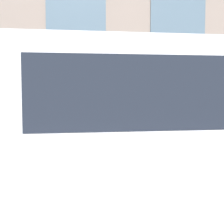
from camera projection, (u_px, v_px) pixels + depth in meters
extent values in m
plane|color=#2D2D30|center=(84.00, 202.00, 4.10)|extent=(80.00, 80.00, 0.00)
cube|color=#B2ADA3|center=(80.00, 173.00, 5.27)|extent=(2.38, 60.00, 0.14)
cube|color=#4C6070|center=(178.00, 25.00, 6.53)|extent=(0.03, 1.19, 1.98)
cube|color=#4C6070|center=(76.00, 22.00, 6.21)|extent=(0.03, 1.19, 1.98)
cylinder|color=#2D7260|center=(97.00, 176.00, 4.73)|extent=(0.33, 0.33, 0.04)
cylinder|color=#2D7260|center=(97.00, 153.00, 4.70)|extent=(0.24, 0.24, 0.75)
sphere|color=#2C5D50|center=(97.00, 128.00, 4.67)|extent=(0.25, 0.25, 0.25)
cylinder|color=black|center=(97.00, 123.00, 4.67)|extent=(0.08, 0.08, 0.10)
cylinder|color=#2D7260|center=(109.00, 147.00, 4.72)|extent=(0.09, 0.10, 0.09)
cylinder|color=#2D7260|center=(86.00, 147.00, 4.67)|extent=(0.09, 0.10, 0.09)
cylinder|color=#998466|center=(126.00, 150.00, 5.05)|extent=(0.10, 0.10, 0.71)
cylinder|color=#998466|center=(125.00, 148.00, 5.20)|extent=(0.10, 0.10, 0.71)
cube|color=red|center=(126.00, 111.00, 5.08)|extent=(0.19, 0.13, 0.53)
cylinder|color=red|center=(127.00, 111.00, 4.94)|extent=(0.08, 0.08, 0.50)
cylinder|color=red|center=(124.00, 110.00, 5.21)|extent=(0.08, 0.08, 0.50)
sphere|color=beige|center=(126.00, 88.00, 5.05)|extent=(0.24, 0.24, 0.24)
cylinder|color=black|center=(21.00, 191.00, 3.45)|extent=(0.24, 0.72, 0.72)
cube|color=silver|center=(182.00, 172.00, 2.86)|extent=(1.86, 4.99, 0.73)
cube|color=silver|center=(196.00, 92.00, 2.82)|extent=(1.64, 3.10, 0.74)
cube|color=#1E232D|center=(196.00, 92.00, 2.82)|extent=(1.65, 2.85, 0.47)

